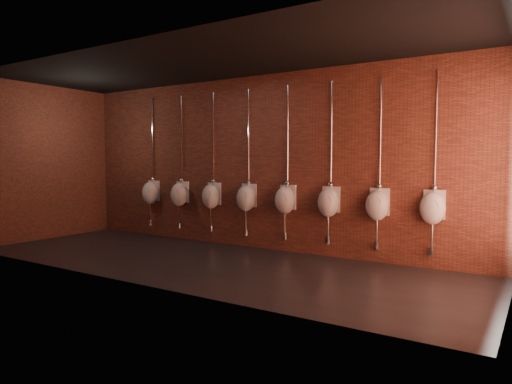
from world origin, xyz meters
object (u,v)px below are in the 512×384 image
urinal_0 (150,192)px  urinal_5 (329,202)px  urinal_3 (246,197)px  urinal_2 (211,196)px  urinal_6 (377,204)px  urinal_4 (285,199)px  urinal_1 (179,194)px  urinal_7 (433,207)px

urinal_0 → urinal_5: same height
urinal_3 → urinal_2: bearing=180.0°
urinal_2 → urinal_5: (2.49, 0.00, 0.00)m
urinal_6 → urinal_0: bearing=180.0°
urinal_2 → urinal_4: (1.66, 0.00, 0.00)m
urinal_4 → urinal_5: same height
urinal_5 → urinal_0: bearing=180.0°
urinal_4 → urinal_6: (1.66, 0.00, 0.00)m
urinal_5 → urinal_1: bearing=180.0°
urinal_1 → urinal_4: size_ratio=1.00×
urinal_3 → urinal_6: same height
urinal_6 → urinal_7: 0.83m
urinal_2 → urinal_0: bearing=180.0°
urinal_4 → urinal_5: bearing=0.0°
urinal_3 → urinal_5: 1.66m
urinal_5 → urinal_7: size_ratio=1.00×
urinal_0 → urinal_5: (4.15, 0.00, 0.00)m
urinal_6 → urinal_7: same height
urinal_0 → urinal_7: bearing=0.0°
urinal_6 → urinal_7: size_ratio=1.00×
urinal_5 → urinal_3: bearing=180.0°
urinal_5 → urinal_2: bearing=180.0°
urinal_0 → urinal_4: size_ratio=1.00×
urinal_5 → urinal_6: (0.83, 0.00, 0.00)m
urinal_7 → urinal_1: bearing=180.0°
urinal_3 → urinal_0: bearing=180.0°
urinal_0 → urinal_7: 5.80m
urinal_4 → urinal_2: bearing=180.0°
urinal_1 → urinal_7: same height
urinal_4 → urinal_7: bearing=0.0°
urinal_4 → urinal_7: 2.49m
urinal_5 → urinal_6: bearing=0.0°
urinal_1 → urinal_3: (1.66, 0.00, 0.00)m
urinal_5 → urinal_6: same height
urinal_3 → urinal_7: bearing=0.0°
urinal_2 → urinal_4: size_ratio=1.00×
urinal_2 → urinal_3: 0.83m
urinal_0 → urinal_7: same height
urinal_3 → urinal_5: bearing=0.0°
urinal_1 → urinal_6: bearing=0.0°
urinal_1 → urinal_7: 4.98m
urinal_0 → urinal_1: same height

